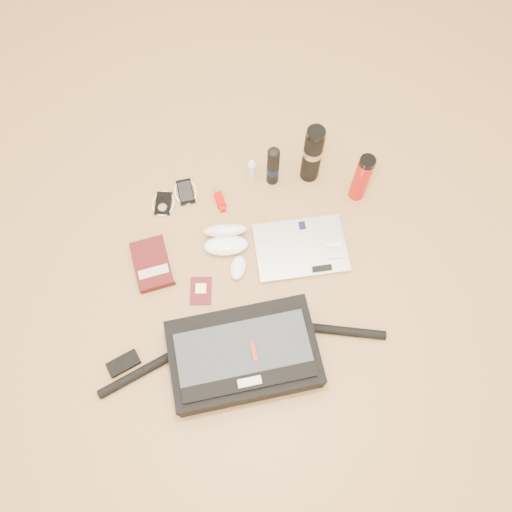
% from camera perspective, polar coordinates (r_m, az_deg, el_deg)
% --- Properties ---
extents(ground, '(4.00, 4.00, 0.00)m').
position_cam_1_polar(ground, '(1.94, -0.65, -3.60)').
color(ground, '#A17543').
rests_on(ground, ground).
extents(messenger_bag, '(1.06, 0.39, 0.15)m').
position_cam_1_polar(messenger_bag, '(1.80, -1.48, -11.26)').
color(messenger_bag, black).
rests_on(messenger_bag, ground).
extents(laptop, '(0.38, 0.28, 0.03)m').
position_cam_1_polar(laptop, '(2.00, 5.17, 0.89)').
color(laptop, '#BBBBBE').
rests_on(laptop, ground).
extents(book, '(0.18, 0.24, 0.04)m').
position_cam_1_polar(book, '(2.00, -11.73, -0.88)').
color(book, '#400D0F').
rests_on(book, ground).
extents(passport, '(0.09, 0.12, 0.01)m').
position_cam_1_polar(passport, '(1.94, -6.32, -3.96)').
color(passport, '#500F16').
rests_on(passport, ground).
extents(mouse, '(0.08, 0.11, 0.03)m').
position_cam_1_polar(mouse, '(1.95, -2.06, -1.36)').
color(mouse, white).
rests_on(mouse, ground).
extents(sunglasses_case, '(0.18, 0.15, 0.10)m').
position_cam_1_polar(sunglasses_case, '(1.98, -3.51, 2.06)').
color(sunglasses_case, white).
rests_on(sunglasses_case, ground).
extents(ipod, '(0.10, 0.11, 0.01)m').
position_cam_1_polar(ipod, '(2.12, -10.54, 5.91)').
color(ipod, black).
rests_on(ipod, ground).
extents(phone, '(0.11, 0.13, 0.01)m').
position_cam_1_polar(phone, '(2.13, -8.05, 7.28)').
color(phone, black).
rests_on(phone, ground).
extents(inhaler, '(0.05, 0.12, 0.03)m').
position_cam_1_polar(inhaler, '(2.09, -4.17, 6.50)').
color(inhaler, '#AB0B01').
rests_on(inhaler, ground).
extents(spray_bottle, '(0.04, 0.04, 0.12)m').
position_cam_1_polar(spray_bottle, '(2.11, -0.49, 9.75)').
color(spray_bottle, '#AED2E4').
rests_on(spray_bottle, ground).
extents(aerosol_can, '(0.07, 0.07, 0.22)m').
position_cam_1_polar(aerosol_can, '(2.06, 1.96, 10.25)').
color(aerosol_can, black).
rests_on(aerosol_can, ground).
extents(thermos_black, '(0.10, 0.10, 0.30)m').
position_cam_1_polar(thermos_black, '(2.05, 6.46, 11.47)').
color(thermos_black, black).
rests_on(thermos_black, ground).
extents(thermos_red, '(0.07, 0.07, 0.25)m').
position_cam_1_polar(thermos_red, '(2.05, 11.98, 8.71)').
color(thermos_red, '#B01310').
rests_on(thermos_red, ground).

